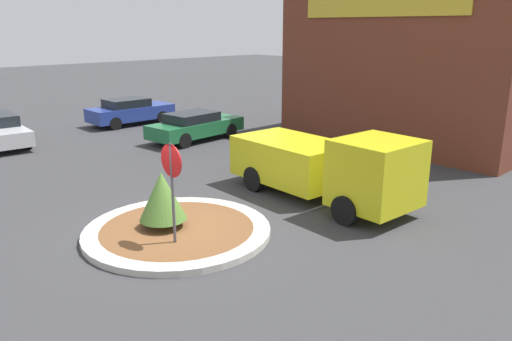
% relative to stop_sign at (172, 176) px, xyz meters
% --- Properties ---
extents(ground_plane, '(120.00, 120.00, 0.00)m').
position_rel_stop_sign_xyz_m(ground_plane, '(-0.68, 0.55, -1.80)').
color(ground_plane, '#38383A').
extents(traffic_island, '(4.73, 4.73, 0.17)m').
position_rel_stop_sign_xyz_m(traffic_island, '(-0.68, 0.55, -1.72)').
color(traffic_island, '#BCB7AD').
rests_on(traffic_island, ground_plane).
extents(stop_sign, '(0.78, 0.07, 2.57)m').
position_rel_stop_sign_xyz_m(stop_sign, '(0.00, 0.00, 0.00)').
color(stop_sign, '#4C4C51').
rests_on(stop_sign, ground_plane).
extents(island_shrub, '(1.19, 1.19, 1.45)m').
position_rel_stop_sign_xyz_m(island_shrub, '(-0.99, 0.34, -0.81)').
color(island_shrub, brown).
rests_on(island_shrub, traffic_island).
extents(utility_truck, '(6.14, 2.53, 2.18)m').
position_rel_stop_sign_xyz_m(utility_truck, '(0.23, 5.23, -0.71)').
color(utility_truck, gold).
rests_on(utility_truck, ground_plane).
extents(storefront_building, '(10.45, 6.07, 6.71)m').
position_rel_stop_sign_xyz_m(storefront_building, '(-2.25, 14.54, 1.55)').
color(storefront_building, brown).
rests_on(storefront_building, ground_plane).
extents(parked_sedan_blue, '(1.91, 4.48, 1.40)m').
position_rel_stop_sign_xyz_m(parked_sedan_blue, '(-14.67, 7.33, -1.08)').
color(parked_sedan_blue, navy).
rests_on(parked_sedan_blue, ground_plane).
extents(parked_sedan_green, '(2.18, 4.74, 1.32)m').
position_rel_stop_sign_xyz_m(parked_sedan_green, '(-9.10, 7.47, -1.11)').
color(parked_sedan_green, '#1E6638').
rests_on(parked_sedan_green, ground_plane).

